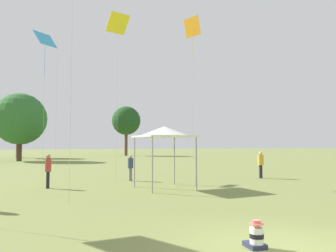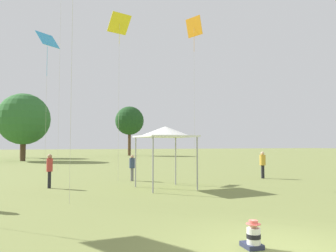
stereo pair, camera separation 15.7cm
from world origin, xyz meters
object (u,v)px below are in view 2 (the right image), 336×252
at_px(person_standing_1, 263,162).
at_px(distant_tree_1, 24,119).
at_px(distant_tree_2, 24,119).
at_px(canopy_tent, 165,132).
at_px(kite_2, 47,42).
at_px(person_standing_0, 50,167).
at_px(kite_1, 119,26).
at_px(person_standing_2, 132,165).
at_px(distant_tree_0, 130,121).
at_px(seated_toddler, 253,236).
at_px(kite_0, 194,29).

distance_m(person_standing_1, distant_tree_1, 44.60).
xyz_separation_m(person_standing_1, distant_tree_2, (-15.87, 29.77, 4.55)).
relative_size(canopy_tent, kite_2, 0.31).
bearing_deg(person_standing_0, kite_1, 140.88).
height_order(person_standing_2, distant_tree_2, distant_tree_2).
bearing_deg(person_standing_1, kite_1, 71.90).
bearing_deg(distant_tree_2, canopy_tent, -75.59).
height_order(person_standing_0, person_standing_1, person_standing_1).
bearing_deg(distant_tree_0, person_standing_1, -93.24).
bearing_deg(canopy_tent, distant_tree_2, 104.41).
bearing_deg(person_standing_1, seated_toddler, 138.30).
bearing_deg(kite_2, distant_tree_0, 76.59).
bearing_deg(canopy_tent, person_standing_2, 99.67).
xyz_separation_m(seated_toddler, person_standing_1, (9.20, 11.85, 0.78)).
bearing_deg(distant_tree_1, kite_1, -79.13).
height_order(seated_toddler, canopy_tent, canopy_tent).
bearing_deg(seated_toddler, person_standing_0, 113.74).
xyz_separation_m(kite_1, kite_2, (-4.22, 4.04, -0.30)).
relative_size(person_standing_1, canopy_tent, 0.56).
relative_size(person_standing_0, kite_1, 0.16).
xyz_separation_m(person_standing_2, distant_tree_2, (-7.56, 28.11, 4.65)).
relative_size(person_standing_0, kite_2, 0.17).
height_order(canopy_tent, kite_0, kite_0).
relative_size(kite_2, distant_tree_1, 1.11).
bearing_deg(distant_tree_1, distant_tree_0, 12.79).
distance_m(person_standing_0, kite_1, 9.85).
xyz_separation_m(kite_2, distant_tree_0, (15.82, 39.11, -2.50)).
xyz_separation_m(person_standing_1, canopy_tent, (-7.63, -2.32, 1.78)).
bearing_deg(person_standing_1, person_standing_0, 86.79).
xyz_separation_m(person_standing_0, canopy_tent, (5.43, -2.17, 1.77)).
bearing_deg(kite_1, kite_0, -133.45).
relative_size(distant_tree_0, distant_tree_1, 1.08).
relative_size(person_standing_0, person_standing_1, 0.98).
xyz_separation_m(kite_1, distant_tree_2, (-6.85, 27.48, -4.11)).
distance_m(person_standing_0, person_standing_2, 5.09).
relative_size(person_standing_1, person_standing_2, 1.11).
xyz_separation_m(kite_2, distant_tree_2, (-2.63, 23.44, -3.80)).
height_order(distant_tree_1, distant_tree_2, distant_tree_1).
bearing_deg(kite_0, seated_toddler, -179.68).
xyz_separation_m(person_standing_1, distant_tree_1, (-16.48, 41.11, 5.31)).
distance_m(kite_0, distant_tree_2, 29.21).
bearing_deg(distant_tree_2, distant_tree_1, 93.06).
bearing_deg(distant_tree_2, kite_1, -76.01).
xyz_separation_m(canopy_tent, distant_tree_2, (-8.24, 32.09, 2.77)).
distance_m(kite_2, distant_tree_0, 42.26).
bearing_deg(person_standing_2, seated_toddler, 168.27).
relative_size(kite_2, distant_tree_0, 1.04).
xyz_separation_m(distant_tree_1, distant_tree_2, (0.61, -11.34, -0.76)).
bearing_deg(kite_2, kite_1, -35.11).
distance_m(seated_toddler, distant_tree_1, 53.80).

